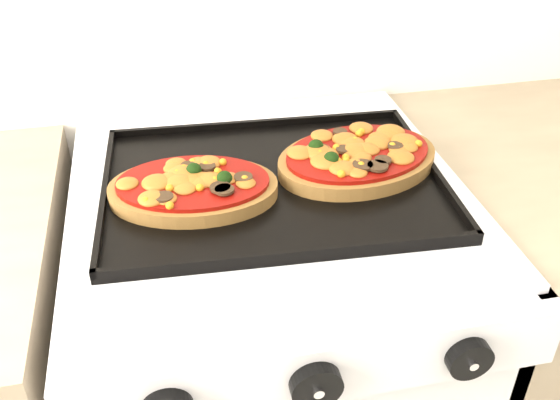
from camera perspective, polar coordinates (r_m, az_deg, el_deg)
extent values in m
cube|color=silver|center=(1.25, -0.77, -16.56)|extent=(0.60, 0.60, 0.91)
cube|color=silver|center=(0.75, 3.92, -15.26)|extent=(0.60, 0.02, 0.09)
cylinder|color=black|center=(0.74, 3.33, -16.59)|extent=(0.06, 0.02, 0.06)
cylinder|color=black|center=(0.79, 16.91, -13.72)|extent=(0.06, 0.02, 0.06)
cube|color=black|center=(0.94, -0.64, 1.78)|extent=(0.52, 0.40, 0.02)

